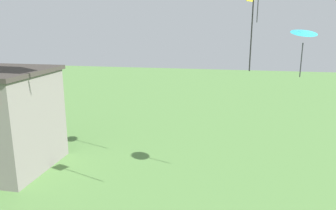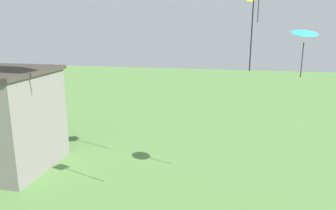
% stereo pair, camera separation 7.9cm
% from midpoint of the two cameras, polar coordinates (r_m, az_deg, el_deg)
% --- Properties ---
extents(kite_yellow_diamond, '(0.53, 0.73, 3.44)m').
position_cam_midpoint_polar(kite_yellow_diamond, '(12.71, 14.44, 16.62)').
color(kite_yellow_diamond, yellow).
extents(kite_cyan_delta, '(1.44, 1.43, 2.25)m').
position_cam_midpoint_polar(kite_cyan_delta, '(16.34, 22.47, 11.52)').
color(kite_cyan_delta, '#2DB2C6').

